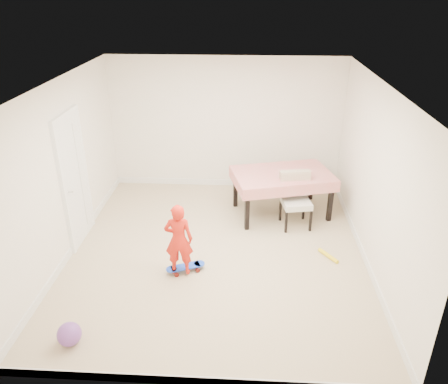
# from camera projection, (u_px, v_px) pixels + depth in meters

# --- Properties ---
(ground) EXTENTS (5.00, 5.00, 0.00)m
(ground) POSITION_uv_depth(u_px,v_px,m) (217.00, 252.00, 6.81)
(ground) COLOR tan
(ground) RESTS_ON ground
(ceiling) EXTENTS (4.50, 5.00, 0.04)m
(ceiling) POSITION_uv_depth(u_px,v_px,m) (215.00, 86.00, 5.68)
(ceiling) COLOR white
(ceiling) RESTS_ON wall_back
(wall_back) EXTENTS (4.50, 0.04, 2.60)m
(wall_back) POSITION_uv_depth(u_px,v_px,m) (226.00, 125.00, 8.47)
(wall_back) COLOR white
(wall_back) RESTS_ON ground
(wall_front) EXTENTS (4.50, 0.04, 2.60)m
(wall_front) POSITION_uv_depth(u_px,v_px,m) (196.00, 284.00, 4.01)
(wall_front) COLOR white
(wall_front) RESTS_ON ground
(wall_left) EXTENTS (0.04, 5.00, 2.60)m
(wall_left) POSITION_uv_depth(u_px,v_px,m) (64.00, 172.00, 6.35)
(wall_left) COLOR white
(wall_left) RESTS_ON ground
(wall_right) EXTENTS (0.04, 5.00, 2.60)m
(wall_right) POSITION_uv_depth(u_px,v_px,m) (374.00, 180.00, 6.12)
(wall_right) COLOR white
(wall_right) RESTS_ON ground
(door) EXTENTS (0.11, 0.94, 2.11)m
(door) POSITION_uv_depth(u_px,v_px,m) (75.00, 181.00, 6.74)
(door) COLOR white
(door) RESTS_ON ground
(baseboard_back) EXTENTS (4.50, 0.02, 0.12)m
(baseboard_back) POSITION_uv_depth(u_px,v_px,m) (226.00, 182.00, 9.02)
(baseboard_back) COLOR white
(baseboard_back) RESTS_ON ground
(baseboard_front) EXTENTS (4.50, 0.02, 0.12)m
(baseboard_front) POSITION_uv_depth(u_px,v_px,m) (200.00, 381.00, 4.54)
(baseboard_front) COLOR white
(baseboard_front) RESTS_ON ground
(baseboard_left) EXTENTS (0.02, 5.00, 0.12)m
(baseboard_left) POSITION_uv_depth(u_px,v_px,m) (76.00, 244.00, 6.89)
(baseboard_left) COLOR white
(baseboard_left) RESTS_ON ground
(baseboard_right) EXTENTS (0.02, 5.00, 0.12)m
(baseboard_right) POSITION_uv_depth(u_px,v_px,m) (363.00, 254.00, 6.66)
(baseboard_right) COLOR white
(baseboard_right) RESTS_ON ground
(dining_table) EXTENTS (1.90, 1.45, 0.79)m
(dining_table) POSITION_uv_depth(u_px,v_px,m) (281.00, 193.00, 7.79)
(dining_table) COLOR red
(dining_table) RESTS_ON ground
(dining_chair) EXTENTS (0.61, 0.68, 0.94)m
(dining_chair) POSITION_uv_depth(u_px,v_px,m) (296.00, 201.00, 7.34)
(dining_chair) COLOR silver
(dining_chair) RESTS_ON ground
(skateboard) EXTENTS (0.61, 0.42, 0.09)m
(skateboard) POSITION_uv_depth(u_px,v_px,m) (186.00, 268.00, 6.35)
(skateboard) COLOR blue
(skateboard) RESTS_ON ground
(child) EXTENTS (0.40, 0.27, 1.09)m
(child) POSITION_uv_depth(u_px,v_px,m) (179.00, 242.00, 6.07)
(child) COLOR red
(child) RESTS_ON ground
(balloon) EXTENTS (0.28, 0.28, 0.28)m
(balloon) POSITION_uv_depth(u_px,v_px,m) (69.00, 334.00, 5.03)
(balloon) COLOR purple
(balloon) RESTS_ON ground
(foam_toy) EXTENTS (0.27, 0.36, 0.06)m
(foam_toy) POSITION_uv_depth(u_px,v_px,m) (328.00, 256.00, 6.67)
(foam_toy) COLOR yellow
(foam_toy) RESTS_ON ground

